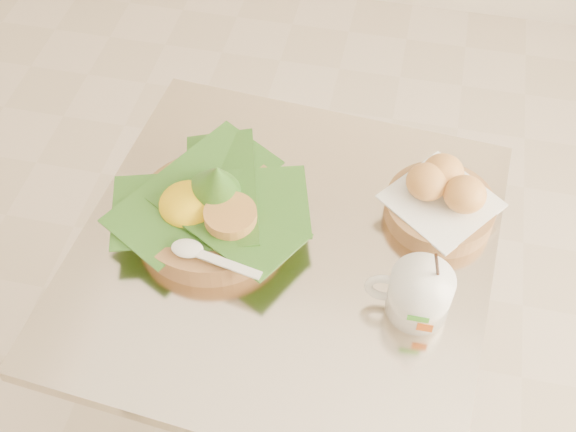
% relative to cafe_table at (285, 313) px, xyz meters
% --- Properties ---
extents(floor, '(3.60, 3.60, 0.00)m').
position_rel_cafe_table_xyz_m(floor, '(-0.09, 0.02, -0.53)').
color(floor, beige).
rests_on(floor, ground).
extents(cafe_table, '(0.76, 0.76, 0.75)m').
position_rel_cafe_table_xyz_m(cafe_table, '(0.00, 0.00, 0.00)').
color(cafe_table, gray).
rests_on(cafe_table, floor).
extents(rice_basket, '(0.33, 0.33, 0.17)m').
position_rel_cafe_table_xyz_m(rice_basket, '(-0.13, 0.02, 0.27)').
color(rice_basket, '#A17645').
rests_on(rice_basket, cafe_table).
extents(bread_basket, '(0.23, 0.23, 0.10)m').
position_rel_cafe_table_xyz_m(bread_basket, '(0.25, 0.13, 0.26)').
color(bread_basket, '#A17645').
rests_on(bread_basket, cafe_table).
extents(coffee_mug, '(0.14, 0.10, 0.17)m').
position_rel_cafe_table_xyz_m(coffee_mug, '(0.23, -0.08, 0.27)').
color(coffee_mug, white).
rests_on(coffee_mug, cafe_table).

